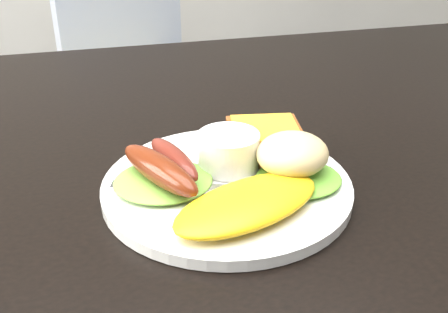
{
  "coord_description": "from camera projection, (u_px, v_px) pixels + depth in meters",
  "views": [
    {
      "loc": [
        -0.16,
        -0.51,
        1.01
      ],
      "look_at": [
        -0.05,
        -0.1,
        0.78
      ],
      "focal_mm": 42.0,
      "sensor_mm": 36.0,
      "label": 1
    }
  ],
  "objects": [
    {
      "name": "toast_a",
      "position": [
        241.0,
        147.0,
        0.53
      ],
      "size": [
        0.09,
        0.09,
        0.01
      ],
      "primitive_type": "cube",
      "rotation": [
        0.0,
        0.0,
        -0.26
      ],
      "color": "brown",
      "rests_on": "plate"
    },
    {
      "name": "person",
      "position": [
        105.0,
        44.0,
        0.98
      ],
      "size": [
        0.62,
        0.51,
        1.47
      ],
      "primitive_type": "imported",
      "rotation": [
        0.0,
        0.0,
        3.48
      ],
      "color": "navy",
      "rests_on": "ground"
    },
    {
      "name": "dining_table",
      "position": [
        245.0,
        151.0,
        0.61
      ],
      "size": [
        1.2,
        0.8,
        0.04
      ],
      "primitive_type": "cube",
      "color": "black",
      "rests_on": "ground"
    },
    {
      "name": "lettuce_left",
      "position": [
        163.0,
        181.0,
        0.47
      ],
      "size": [
        0.1,
        0.09,
        0.01
      ],
      "primitive_type": "ellipsoid",
      "rotation": [
        0.0,
        0.0,
        -0.16
      ],
      "color": "#5D8D24",
      "rests_on": "plate"
    },
    {
      "name": "potato_salad",
      "position": [
        292.0,
        154.0,
        0.48
      ],
      "size": [
        0.09,
        0.09,
        0.04
      ],
      "primitive_type": "ellipsoid",
      "rotation": [
        0.0,
        0.0,
        0.43
      ],
      "color": "beige",
      "rests_on": "lettuce_right"
    },
    {
      "name": "toast_b",
      "position": [
        265.0,
        135.0,
        0.52
      ],
      "size": [
        0.08,
        0.08,
        0.01
      ],
      "primitive_type": "cube",
      "rotation": [
        0.0,
        0.0,
        -0.17
      ],
      "color": "brown",
      "rests_on": "toast_a"
    },
    {
      "name": "sausage_a",
      "position": [
        159.0,
        169.0,
        0.46
      ],
      "size": [
        0.07,
        0.11,
        0.03
      ],
      "primitive_type": "ellipsoid",
      "rotation": [
        0.0,
        0.0,
        0.45
      ],
      "color": "maroon",
      "rests_on": "lettuce_left"
    },
    {
      "name": "sausage_b",
      "position": [
        173.0,
        159.0,
        0.48
      ],
      "size": [
        0.04,
        0.09,
        0.02
      ],
      "primitive_type": "ellipsoid",
      "rotation": [
        0.0,
        0.0,
        0.28
      ],
      "color": "maroon",
      "rests_on": "lettuce_left"
    },
    {
      "name": "ramekin",
      "position": [
        228.0,
        151.0,
        0.5
      ],
      "size": [
        0.07,
        0.07,
        0.03
      ],
      "primitive_type": "cylinder",
      "rotation": [
        0.0,
        0.0,
        -0.25
      ],
      "color": "white",
      "rests_on": "plate"
    },
    {
      "name": "omelette",
      "position": [
        248.0,
        204.0,
        0.43
      ],
      "size": [
        0.16,
        0.11,
        0.02
      ],
      "primitive_type": "ellipsoid",
      "rotation": [
        0.0,
        0.0,
        0.38
      ],
      "color": "yellow",
      "rests_on": "plate"
    },
    {
      "name": "dining_chair",
      "position": [
        131.0,
        79.0,
        1.65
      ],
      "size": [
        0.6,
        0.6,
        0.05
      ],
      "primitive_type": "cube",
      "rotation": [
        0.0,
        0.0,
        0.41
      ],
      "color": "tan",
      "rests_on": "ground"
    },
    {
      "name": "lettuce_right",
      "position": [
        298.0,
        178.0,
        0.48
      ],
      "size": [
        0.09,
        0.08,
        0.01
      ],
      "primitive_type": "ellipsoid",
      "rotation": [
        0.0,
        0.0,
        -0.07
      ],
      "color": "#51951C",
      "rests_on": "plate"
    },
    {
      "name": "plate",
      "position": [
        227.0,
        186.0,
        0.49
      ],
      "size": [
        0.23,
        0.23,
        0.01
      ],
      "primitive_type": "cylinder",
      "color": "white",
      "rests_on": "dining_table"
    },
    {
      "name": "fork",
      "position": [
        197.0,
        189.0,
        0.47
      ],
      "size": [
        0.15,
        0.06,
        0.0
      ],
      "primitive_type": "cube",
      "rotation": [
        0.0,
        0.0,
        -0.33
      ],
      "color": "#ADAFB7",
      "rests_on": "plate"
    }
  ]
}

